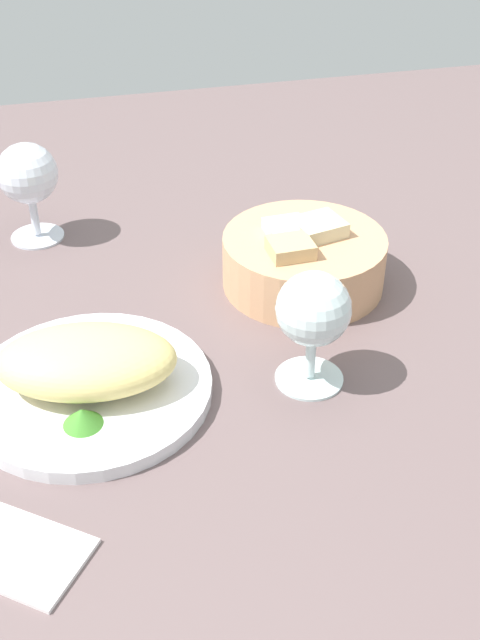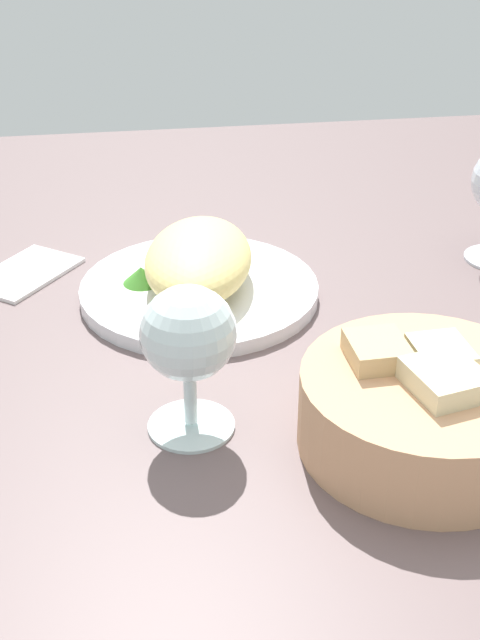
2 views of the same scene
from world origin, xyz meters
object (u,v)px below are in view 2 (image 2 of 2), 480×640
Objects in this scene: wine_glass_near at (188,340)px; bread_basket at (424,408)px; plate at (199,290)px; folded_napkin at (25,271)px.

bread_basket is at bearing 74.60° from wine_glass_near.
wine_glass_near reaches higher than plate.
wine_glass_near is at bearing -105.40° from bread_basket.
plate is 2.11× the size of folded_napkin.
wine_glass_near is at bearing -7.93° from plate.
bread_basket reaches higher than plate.
wine_glass_near reaches higher than folded_napkin.
bread_basket reaches higher than folded_napkin.
bread_basket is 45.20cm from folded_napkin.
plate is at bearing -75.98° from folded_napkin.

